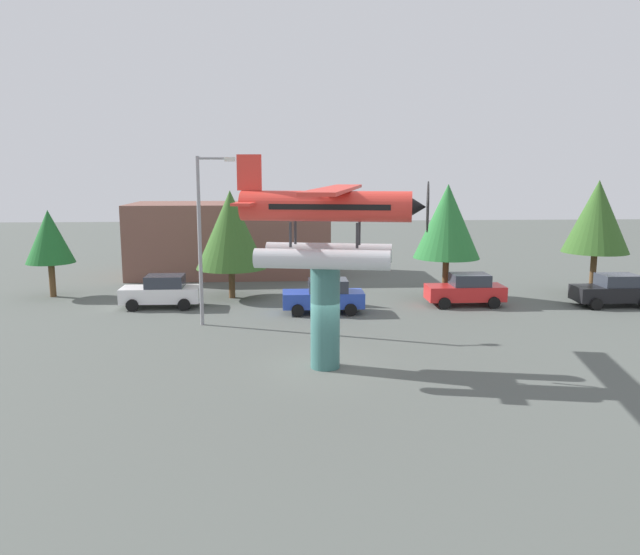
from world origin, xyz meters
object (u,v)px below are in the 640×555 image
at_px(tree_far_east, 597,217).
at_px(car_distant_black, 614,290).
at_px(car_near_white, 162,291).
at_px(car_mid_blue, 324,296).
at_px(tree_east, 231,230).
at_px(floatplane_monument, 329,219).
at_px(streetlight_primary, 204,229).
at_px(car_far_red, 466,290).
at_px(display_pedestal, 325,317).
at_px(tree_center_back, 447,221).
at_px(tree_west, 49,237).
at_px(storefront_building, 231,239).

bearing_deg(tree_far_east, car_distant_black, -94.98).
distance_m(car_near_white, car_mid_blue, 8.87).
bearing_deg(tree_east, floatplane_monument, -71.23).
height_order(tree_east, tree_far_east, tree_far_east).
height_order(car_near_white, streetlight_primary, streetlight_primary).
distance_m(car_far_red, car_distant_black, 8.03).
xyz_separation_m(car_far_red, tree_far_east, (8.25, 2.18, 3.80)).
distance_m(display_pedestal, tree_east, 14.34).
distance_m(tree_center_back, tree_far_east, 8.92).
relative_size(car_mid_blue, car_distant_black, 1.00).
relative_size(tree_west, tree_east, 0.82).
xyz_separation_m(floatplane_monument, tree_west, (-15.12, 14.49, -2.04)).
xyz_separation_m(display_pedestal, tree_far_east, (16.77, 12.69, 2.73)).
distance_m(car_near_white, storefront_building, 11.42).
distance_m(floatplane_monument, car_far_red, 14.26).
bearing_deg(display_pedestal, streetlight_primary, 126.76).
bearing_deg(car_mid_blue, car_far_red, -170.96).
bearing_deg(storefront_building, tree_east, -85.54).
bearing_deg(tree_east, streetlight_primary, -96.72).
distance_m(floatplane_monument, car_near_white, 14.57).
relative_size(streetlight_primary, storefront_building, 0.58).
distance_m(car_distant_black, tree_east, 21.52).
bearing_deg(car_distant_black, streetlight_primary, 7.34).
bearing_deg(car_mid_blue, tree_east, -39.72).
relative_size(car_far_red, car_distant_black, 1.00).
xyz_separation_m(storefront_building, tree_far_east, (21.89, -9.31, 2.14)).
xyz_separation_m(car_mid_blue, storefront_building, (-5.75, 12.75, 1.66)).
distance_m(floatplane_monument, streetlight_primary, 8.88).
distance_m(car_distant_black, tree_west, 31.97).
xyz_separation_m(car_far_red, tree_west, (-23.51, 3.97, 2.65)).
height_order(car_far_red, storefront_building, storefront_building).
xyz_separation_m(car_distant_black, streetlight_primary, (-21.74, -2.80, 3.75)).
bearing_deg(floatplane_monument, tree_center_back, 69.59).
bearing_deg(display_pedestal, tree_west, 136.02).
xyz_separation_m(streetlight_primary, tree_east, (0.76, 6.48, -0.66)).
relative_size(car_far_red, tree_center_back, 0.64).
relative_size(car_near_white, tree_far_east, 0.62).
height_order(tree_center_back, tree_far_east, tree_far_east).
height_order(car_near_white, car_far_red, same).
xyz_separation_m(storefront_building, tree_center_back, (12.98, -9.61, 1.94)).
height_order(floatplane_monument, storefront_building, floatplane_monument).
bearing_deg(car_distant_black, car_mid_blue, 1.97).
relative_size(car_distant_black, storefront_building, 0.31).
bearing_deg(car_distant_black, tree_far_east, -94.98).
xyz_separation_m(car_near_white, car_mid_blue, (8.67, -1.83, 0.00)).
xyz_separation_m(car_near_white, tree_west, (-6.95, 3.39, 2.65)).
bearing_deg(tree_east, storefront_building, 94.46).
bearing_deg(display_pedestal, tree_east, 108.31).
height_order(display_pedestal, car_distant_black, display_pedestal).
relative_size(car_near_white, storefront_building, 0.31).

